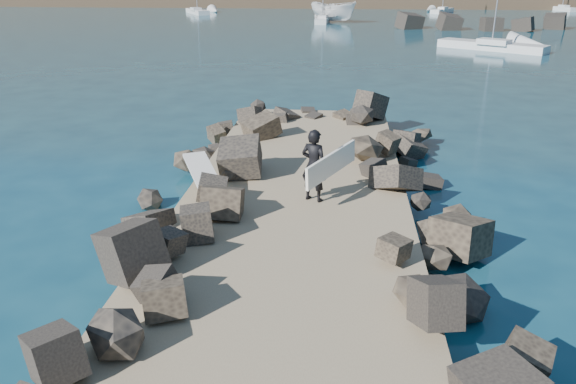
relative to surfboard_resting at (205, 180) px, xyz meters
name	(u,v)px	position (x,y,z in m)	size (l,w,h in m)	color
ground	(292,232)	(2.39, -0.77, -1.04)	(800.00, 800.00, 0.00)	#0F384C
jetty	(284,259)	(2.39, -2.77, -0.74)	(6.00, 26.00, 0.60)	#8C7759
riprap_left	(162,235)	(-0.51, -2.27, -0.54)	(2.60, 22.00, 1.00)	#272421
riprap_right	(415,246)	(5.29, -2.27, -0.54)	(2.60, 22.00, 1.00)	black
surfboard_resting	(205,180)	(0.00, 0.00, 0.00)	(0.63, 2.52, 0.08)	white
boat_imported	(333,11)	(2.09, 62.13, 0.30)	(2.62, 6.96, 2.69)	white
surfer_with_board	(316,165)	(2.96, -0.01, 0.53)	(1.48, 2.12, 1.92)	black
sailboat_c	(492,46)	(15.95, 36.02, -0.69)	(8.45, 6.76, 10.59)	silver
sailboat_d	(442,11)	(18.84, 80.78, -0.69)	(4.47, 6.47, 8.00)	silver
sailboat_f	(562,9)	(39.49, 87.94, -0.69)	(3.05, 6.21, 7.44)	silver
sailboat_e	(197,11)	(-19.16, 75.41, -0.69)	(5.32, 7.77, 9.45)	silver
sailboat_b	(322,20)	(0.76, 61.18, -0.69)	(1.74, 6.61, 7.96)	silver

